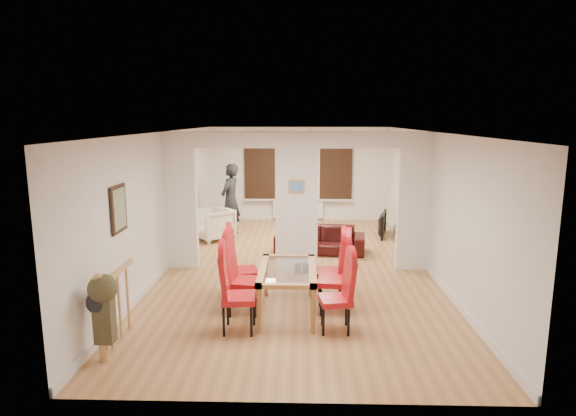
{
  "coord_description": "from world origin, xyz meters",
  "views": [
    {
      "loc": [
        0.08,
        -8.94,
        2.85
      ],
      "look_at": [
        -0.18,
        0.6,
        1.06
      ],
      "focal_mm": 30.0,
      "sensor_mm": 36.0,
      "label": 1
    }
  ],
  "objects_px": {
    "person": "(230,200)",
    "television": "(379,224)",
    "dining_chair_rb": "(333,276)",
    "coffee_table": "(305,234)",
    "armchair": "(213,224)",
    "dining_chair_rc": "(330,268)",
    "bowl": "(310,227)",
    "dining_table": "(287,291)",
    "dining_chair_la": "(239,292)",
    "dining_chair_ra": "(336,294)",
    "sofa": "(320,239)",
    "dining_chair_lc": "(243,266)",
    "dining_chair_lb": "(244,276)",
    "bottle": "(301,223)"
  },
  "relations": [
    {
      "from": "dining_chair_rb",
      "to": "coffee_table",
      "type": "relative_size",
      "value": 1.23
    },
    {
      "from": "armchair",
      "to": "bowl",
      "type": "xyz_separation_m",
      "value": [
        2.31,
        0.32,
        -0.14
      ]
    },
    {
      "from": "bowl",
      "to": "dining_chair_rb",
      "type": "bearing_deg",
      "value": -86.72
    },
    {
      "from": "dining_table",
      "to": "dining_chair_la",
      "type": "relative_size",
      "value": 1.32
    },
    {
      "from": "dining_chair_la",
      "to": "dining_chair_rc",
      "type": "height_order",
      "value": "dining_chair_la"
    },
    {
      "from": "dining_chair_lc",
      "to": "person",
      "type": "height_order",
      "value": "person"
    },
    {
      "from": "dining_chair_rc",
      "to": "bowl",
      "type": "relative_size",
      "value": 5.01
    },
    {
      "from": "person",
      "to": "television",
      "type": "distance_m",
      "value": 3.69
    },
    {
      "from": "dining_chair_lc",
      "to": "television",
      "type": "bearing_deg",
      "value": 43.21
    },
    {
      "from": "bowl",
      "to": "dining_chair_lb",
      "type": "bearing_deg",
      "value": -102.84
    },
    {
      "from": "dining_table",
      "to": "dining_chair_ra",
      "type": "height_order",
      "value": "dining_chair_ra"
    },
    {
      "from": "dining_chair_lb",
      "to": "sofa",
      "type": "height_order",
      "value": "dining_chair_lb"
    },
    {
      "from": "coffee_table",
      "to": "bottle",
      "type": "relative_size",
      "value": 3.05
    },
    {
      "from": "armchair",
      "to": "bottle",
      "type": "distance_m",
      "value": 2.09
    },
    {
      "from": "dining_chair_lb",
      "to": "sofa",
      "type": "bearing_deg",
      "value": 78.78
    },
    {
      "from": "dining_chair_la",
      "to": "armchair",
      "type": "height_order",
      "value": "dining_chair_la"
    },
    {
      "from": "dining_chair_lc",
      "to": "bottle",
      "type": "xyz_separation_m",
      "value": [
        0.91,
        4.04,
        -0.19
      ]
    },
    {
      "from": "dining_chair_lb",
      "to": "person",
      "type": "relative_size",
      "value": 0.64
    },
    {
      "from": "person",
      "to": "dining_chair_rb",
      "type": "bearing_deg",
      "value": 44.59
    },
    {
      "from": "dining_chair_lb",
      "to": "sofa",
      "type": "distance_m",
      "value": 3.56
    },
    {
      "from": "dining_chair_rb",
      "to": "bottle",
      "type": "relative_size",
      "value": 3.74
    },
    {
      "from": "sofa",
      "to": "bowl",
      "type": "relative_size",
      "value": 9.13
    },
    {
      "from": "dining_chair_rc",
      "to": "person",
      "type": "xyz_separation_m",
      "value": [
        -2.2,
        4.25,
        0.36
      ]
    },
    {
      "from": "dining_chair_ra",
      "to": "television",
      "type": "xyz_separation_m",
      "value": [
        1.45,
        5.38,
        -0.22
      ]
    },
    {
      "from": "dining_chair_la",
      "to": "bottle",
      "type": "relative_size",
      "value": 3.71
    },
    {
      "from": "dining_chair_la",
      "to": "dining_chair_rc",
      "type": "bearing_deg",
      "value": 37.98
    },
    {
      "from": "dining_chair_rc",
      "to": "sofa",
      "type": "height_order",
      "value": "dining_chair_rc"
    },
    {
      "from": "dining_table",
      "to": "sofa",
      "type": "xyz_separation_m",
      "value": [
        0.6,
        3.32,
        -0.07
      ]
    },
    {
      "from": "dining_chair_ra",
      "to": "armchair",
      "type": "relative_size",
      "value": 1.26
    },
    {
      "from": "dining_chair_lb",
      "to": "dining_chair_ra",
      "type": "xyz_separation_m",
      "value": [
        1.31,
        -0.58,
        -0.04
      ]
    },
    {
      "from": "dining_chair_lb",
      "to": "coffee_table",
      "type": "bearing_deg",
      "value": 87.62
    },
    {
      "from": "dining_chair_rb",
      "to": "armchair",
      "type": "height_order",
      "value": "dining_chair_rb"
    },
    {
      "from": "television",
      "to": "bowl",
      "type": "xyz_separation_m",
      "value": [
        -1.69,
        -0.15,
        -0.06
      ]
    },
    {
      "from": "dining_chair_ra",
      "to": "bottle",
      "type": "xyz_separation_m",
      "value": [
        -0.47,
        5.13,
        -0.16
      ]
    },
    {
      "from": "dining_table",
      "to": "bowl",
      "type": "height_order",
      "value": "dining_table"
    },
    {
      "from": "dining_table",
      "to": "dining_chair_rb",
      "type": "height_order",
      "value": "dining_chair_rb"
    },
    {
      "from": "dining_table",
      "to": "dining_chair_lb",
      "type": "xyz_separation_m",
      "value": [
        -0.64,
        -0.01,
        0.22
      ]
    },
    {
      "from": "dining_chair_rb",
      "to": "television",
      "type": "bearing_deg",
      "value": 79.97
    },
    {
      "from": "dining_table",
      "to": "armchair",
      "type": "height_order",
      "value": "armchair"
    },
    {
      "from": "sofa",
      "to": "person",
      "type": "xyz_separation_m",
      "value": [
        -2.14,
        1.5,
        0.6
      ]
    },
    {
      "from": "dining_chair_la",
      "to": "dining_chair_lc",
      "type": "xyz_separation_m",
      "value": [
        -0.08,
        1.14,
        -0.01
      ]
    },
    {
      "from": "dining_table",
      "to": "dining_chair_lb",
      "type": "relative_size",
      "value": 1.31
    },
    {
      "from": "person",
      "to": "coffee_table",
      "type": "relative_size",
      "value": 1.93
    },
    {
      "from": "armchair",
      "to": "person",
      "type": "height_order",
      "value": "person"
    },
    {
      "from": "dining_chair_lc",
      "to": "person",
      "type": "xyz_separation_m",
      "value": [
        -0.82,
        4.31,
        0.33
      ]
    },
    {
      "from": "coffee_table",
      "to": "television",
      "type": "bearing_deg",
      "value": 7.72
    },
    {
      "from": "coffee_table",
      "to": "dining_chair_ra",
      "type": "bearing_deg",
      "value": -85.97
    },
    {
      "from": "person",
      "to": "television",
      "type": "bearing_deg",
      "value": 109.19
    },
    {
      "from": "dining_chair_rc",
      "to": "bottle",
      "type": "height_order",
      "value": "dining_chair_rc"
    },
    {
      "from": "coffee_table",
      "to": "bottle",
      "type": "distance_m",
      "value": 0.28
    }
  ]
}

